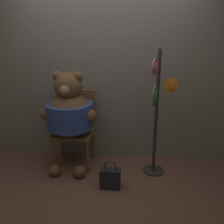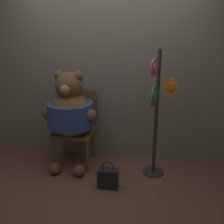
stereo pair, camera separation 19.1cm
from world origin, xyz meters
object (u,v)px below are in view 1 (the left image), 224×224
chair (74,124)px  teddy_bear (69,113)px  handbag_on_ground (110,178)px  hat_display_rack (157,116)px

chair → teddy_bear: (-0.01, -0.17, 0.23)m
chair → handbag_on_ground: size_ratio=2.89×
teddy_bear → chair: bearing=86.3°
teddy_bear → handbag_on_ground: teddy_bear is taller
chair → teddy_bear: 0.29m
hat_display_rack → handbag_on_ground: 0.95m
handbag_on_ground → chair: bearing=132.9°
chair → handbag_on_ground: bearing=-47.1°
hat_display_rack → teddy_bear: bearing=176.9°
teddy_bear → hat_display_rack: 1.13m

